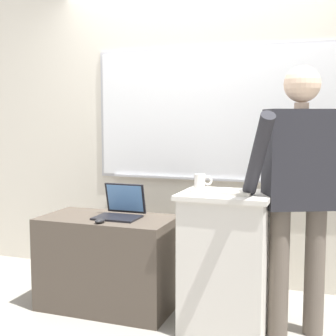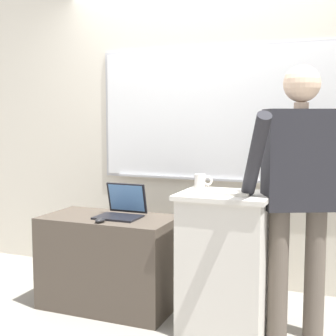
# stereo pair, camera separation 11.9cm
# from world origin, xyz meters

# --- Properties ---
(back_wall) EXTENTS (6.40, 0.17, 2.69)m
(back_wall) POSITION_xyz_m (0.01, 1.26, 1.35)
(back_wall) COLOR beige
(back_wall) RESTS_ON ground_plane
(lectern_podium) EXTENTS (0.59, 0.48, 0.92)m
(lectern_podium) POSITION_xyz_m (0.45, 0.31, 0.46)
(lectern_podium) COLOR beige
(lectern_podium) RESTS_ON ground_plane
(side_desk) EXTENTS (0.98, 0.53, 0.68)m
(side_desk) POSITION_xyz_m (-0.45, 0.39, 0.34)
(side_desk) COLOR #4C4238
(side_desk) RESTS_ON ground_plane
(person_presenter) EXTENTS (0.61, 0.69, 1.73)m
(person_presenter) POSITION_xyz_m (0.90, 0.39, 1.01)
(person_presenter) COLOR brown
(person_presenter) RESTS_ON ground_plane
(laptop) EXTENTS (0.32, 0.29, 0.24)m
(laptop) POSITION_xyz_m (-0.36, 0.44, 0.75)
(laptop) COLOR black
(laptop) RESTS_ON side_desk
(wireless_keyboard) EXTENTS (0.38, 0.11, 0.02)m
(wireless_keyboard) POSITION_xyz_m (0.43, 0.25, 0.93)
(wireless_keyboard) COLOR beige
(wireless_keyboard) RESTS_ON lectern_podium
(computer_mouse_by_laptop) EXTENTS (0.06, 0.10, 0.03)m
(computer_mouse_by_laptop) POSITION_xyz_m (-0.41, 0.20, 0.70)
(computer_mouse_by_laptop) COLOR black
(computer_mouse_by_laptop) RESTS_ON side_desk
(coffee_mug) EXTENTS (0.13, 0.08, 0.09)m
(coffee_mug) POSITION_xyz_m (0.23, 0.48, 0.97)
(coffee_mug) COLOR silver
(coffee_mug) RESTS_ON lectern_podium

